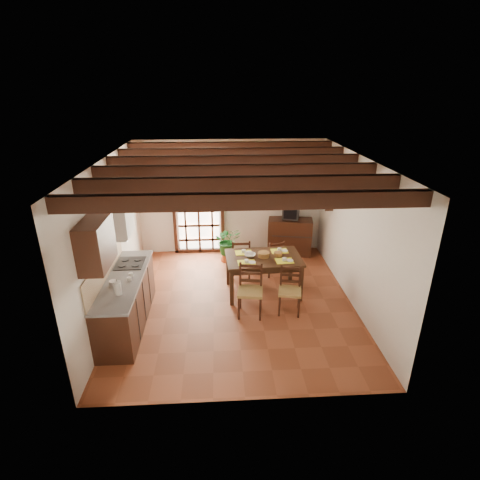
{
  "coord_description": "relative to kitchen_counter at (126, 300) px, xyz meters",
  "views": [
    {
      "loc": [
        -0.3,
        -6.34,
        3.96
      ],
      "look_at": [
        0.1,
        0.4,
        1.15
      ],
      "focal_mm": 28.0,
      "sensor_mm": 36.0,
      "label": 1
    }
  ],
  "objects": [
    {
      "name": "french_door",
      "position": [
        1.16,
        3.05,
        0.7
      ],
      "size": [
        1.26,
        0.11,
        2.32
      ],
      "color": "white",
      "rests_on": "ground_plane"
    },
    {
      "name": "shelf_vase",
      "position": [
        4.1,
        2.2,
        1.18
      ],
      "size": [
        0.15,
        0.15,
        0.15
      ],
      "primitive_type": "imported",
      "color": "#B2BFB2",
      "rests_on": "wall_shelf"
    },
    {
      "name": "framed_picture",
      "position": [
        4.18,
        2.2,
        1.58
      ],
      "size": [
        0.03,
        0.32,
        0.32
      ],
      "color": "brown",
      "rests_on": "room_shell"
    },
    {
      "name": "chair_near_left",
      "position": [
        2.19,
        0.17,
        -0.17
      ],
      "size": [
        0.5,
        0.49,
        0.98
      ],
      "rotation": [
        0.0,
        0.0,
        -0.14
      ],
      "color": "#A98948",
      "rests_on": "ground_plane"
    },
    {
      "name": "upper_cabinet",
      "position": [
        -0.12,
        -0.7,
        1.38
      ],
      "size": [
        0.35,
        0.8,
        0.7
      ],
      "primitive_type": "cube",
      "color": "#341A10",
      "rests_on": "room_shell"
    },
    {
      "name": "room_shell",
      "position": [
        1.96,
        0.6,
        1.34
      ],
      "size": [
        4.52,
        5.02,
        2.81
      ],
      "color": "silver",
      "rests_on": "ground_plane"
    },
    {
      "name": "range_hood",
      "position": [
        -0.09,
        0.55,
        1.26
      ],
      "size": [
        0.38,
        0.6,
        0.54
      ],
      "color": "white",
      "rests_on": "room_shell"
    },
    {
      "name": "table_setting",
      "position": [
        2.52,
        0.94,
        0.41
      ],
      "size": [
        1.08,
        0.72,
        0.1
      ],
      "rotation": [
        0.0,
        0.0,
        0.05
      ],
      "color": "#F8F827",
      "rests_on": "dining_table"
    },
    {
      "name": "chair_far_right",
      "position": [
        2.85,
        1.71,
        -0.21
      ],
      "size": [
        0.47,
        0.46,
        0.84
      ],
      "rotation": [
        0.0,
        0.0,
        3.39
      ],
      "color": "#A98948",
      "rests_on": "ground_plane"
    },
    {
      "name": "sideboard",
      "position": [
        3.41,
        2.83,
        -0.02
      ],
      "size": [
        1.14,
        0.67,
        0.91
      ],
      "primitive_type": "cube",
      "rotation": [
        0.0,
        0.0,
        -0.18
      ],
      "color": "#341A10",
      "rests_on": "ground_plane"
    },
    {
      "name": "fuse_box",
      "position": [
        3.46,
        3.08,
        1.28
      ],
      "size": [
        0.25,
        0.03,
        0.32
      ],
      "primitive_type": "cube",
      "color": "white",
      "rests_on": "room_shell"
    },
    {
      "name": "shelf_flowers",
      "position": [
        4.1,
        2.2,
        1.38
      ],
      "size": [
        0.14,
        0.14,
        0.36
      ],
      "color": "#F8F827",
      "rests_on": "shelf_vase"
    },
    {
      "name": "ground_plane",
      "position": [
        1.96,
        0.6,
        -0.47
      ],
      "size": [
        5.0,
        5.0,
        0.0
      ],
      "primitive_type": "plane",
      "color": "brown"
    },
    {
      "name": "ceiling_beams",
      "position": [
        1.96,
        0.6,
        2.22
      ],
      "size": [
        4.5,
        4.34,
        0.2
      ],
      "color": "black",
      "rests_on": "room_shell"
    },
    {
      "name": "pendant_lamp",
      "position": [
        2.52,
        1.04,
        1.6
      ],
      "size": [
        0.36,
        0.36,
        0.84
      ],
      "color": "black",
      "rests_on": "room_shell"
    },
    {
      "name": "crt_tv",
      "position": [
        3.41,
        2.82,
        0.63
      ],
      "size": [
        0.47,
        0.45,
        0.33
      ],
      "rotation": [
        0.0,
        0.0,
        -0.29
      ],
      "color": "black",
      "rests_on": "sideboard"
    },
    {
      "name": "chair_far_left",
      "position": [
        2.11,
        1.68,
        -0.19
      ],
      "size": [
        0.42,
        0.4,
        0.9
      ],
      "rotation": [
        0.0,
        0.0,
        3.14
      ],
      "color": "#A98948",
      "rests_on": "ground_plane"
    },
    {
      "name": "chair_near_right",
      "position": [
        2.93,
        0.2,
        -0.19
      ],
      "size": [
        0.48,
        0.46,
        0.89
      ],
      "rotation": [
        0.0,
        0.0,
        -0.2
      ],
      "color": "#A98948",
      "rests_on": "ground_plane"
    },
    {
      "name": "kitchen_counter",
      "position": [
        0.0,
        0.0,
        0.0
      ],
      "size": [
        0.64,
        2.25,
        1.38
      ],
      "color": "#341A10",
      "rests_on": "ground_plane"
    },
    {
      "name": "dining_table",
      "position": [
        2.52,
        0.94,
        0.23
      ],
      "size": [
        1.52,
        1.02,
        0.8
      ],
      "rotation": [
        0.0,
        0.0,
        0.05
      ],
      "color": "#321D10",
      "rests_on": "ground_plane"
    },
    {
      "name": "plant_pot",
      "position": [
        1.85,
        2.49,
        -0.36
      ],
      "size": [
        0.35,
        0.35,
        0.21
      ],
      "primitive_type": "cone",
      "color": "#953915",
      "rests_on": "ground_plane"
    },
    {
      "name": "counter_items",
      "position": [
        0.0,
        0.09,
        0.49
      ],
      "size": [
        0.5,
        1.43,
        0.25
      ],
      "color": "black",
      "rests_on": "kitchen_counter"
    },
    {
      "name": "potted_plant",
      "position": [
        1.85,
        2.49,
        0.1
      ],
      "size": [
        1.8,
        1.6,
        1.79
      ],
      "primitive_type": "imported",
      "rotation": [
        0.0,
        0.0,
        0.15
      ],
      "color": "#144C19",
      "rests_on": "ground_plane"
    },
    {
      "name": "wall_shelf",
      "position": [
        4.1,
        2.2,
        1.04
      ],
      "size": [
        0.2,
        0.42,
        0.2
      ],
      "color": "#341A10",
      "rests_on": "room_shell"
    },
    {
      "name": "table_bowl",
      "position": [
        2.25,
        0.98,
        0.36
      ],
      "size": [
        0.26,
        0.26,
        0.05
      ],
      "primitive_type": "imported",
      "rotation": [
        0.0,
        0.0,
        -0.22
      ],
      "color": "white",
      "rests_on": "dining_table"
    }
  ]
}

